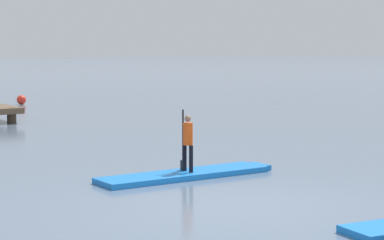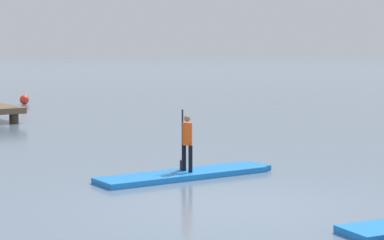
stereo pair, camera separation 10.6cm
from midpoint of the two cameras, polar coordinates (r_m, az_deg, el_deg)
The scene contains 4 objects.
ground_plane at distance 10.95m, azimuth 3.50°, elevation -6.74°, with size 240.00×240.00×0.00m, color slate.
paddleboard_near at distance 13.37m, azimuth -0.17°, elevation -4.21°, with size 3.47×0.82×0.10m.
paddler_child_solo at distance 13.29m, azimuth -0.17°, elevation -1.57°, with size 0.18×0.37×1.11m.
mooring_buoy_far at distance 30.42m, azimuth -12.70°, elevation 1.54°, with size 0.38×0.38×0.38m, color red.
Camera 2 is at (-6.50, -8.47, 2.38)m, focal length 69.17 mm.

